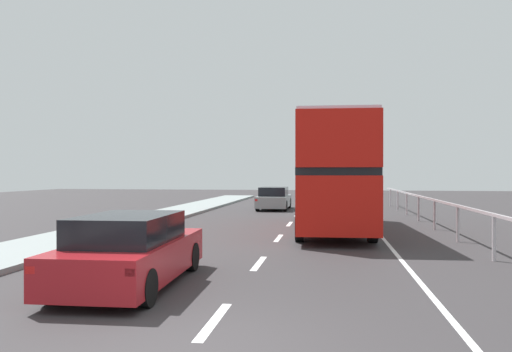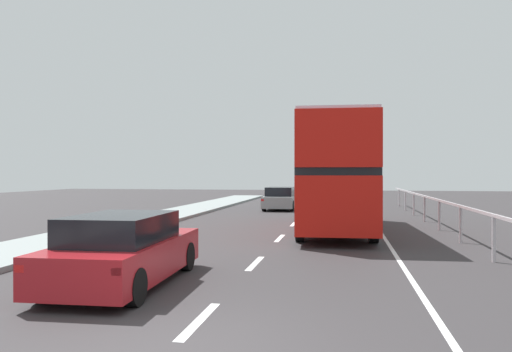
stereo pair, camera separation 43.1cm
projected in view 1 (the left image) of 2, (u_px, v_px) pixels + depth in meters
The scene contains 5 objects.
lane_paint_markings at pixel (348, 249), 14.46m from camera, with size 3.68×46.00×0.01m.
bridge_side_railing at pixel (474, 217), 14.12m from camera, with size 0.10×42.00×1.21m.
double_decker_bus_red at pixel (331, 172), 19.25m from camera, with size 2.96×10.15×4.21m.
hatchback_car_near at pixel (131, 251), 9.68m from camera, with size 1.97×4.52×1.42m.
sedan_car_ahead at pixel (274, 199), 30.19m from camera, with size 1.85×4.30×1.39m.
Camera 1 is at (1.70, -5.89, 2.21)m, focal length 34.48 mm.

